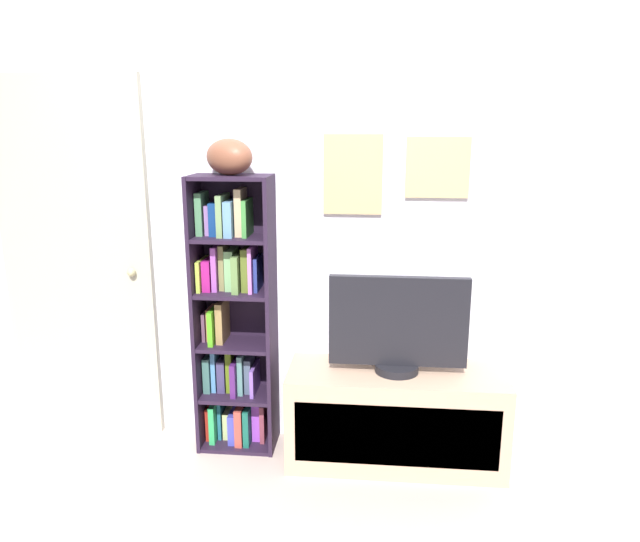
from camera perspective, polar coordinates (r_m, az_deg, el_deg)
back_wall at (r=3.08m, az=-0.17°, el=4.10°), size 4.80×0.08×2.36m
bookshelf at (r=3.15m, az=-8.42°, el=-4.88°), size 0.41×0.26×1.47m
football at (r=2.96m, az=-8.81°, el=10.91°), size 0.32×0.29×0.18m
tv_stand at (r=3.14m, az=7.31°, el=-13.84°), size 1.10×0.41×0.50m
television at (r=2.95m, az=7.60°, el=-5.33°), size 0.69×0.22×0.50m
door at (r=3.45m, az=-22.45°, el=0.77°), size 0.83×0.09×1.97m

